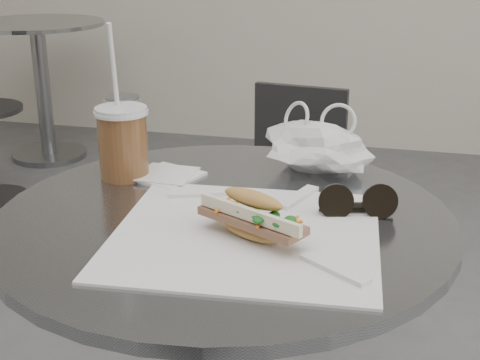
% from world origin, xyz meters
% --- Properties ---
extents(cafe_table, '(0.76, 0.76, 0.74)m').
position_xyz_m(cafe_table, '(0.00, 0.20, 0.47)').
color(cafe_table, slate).
rests_on(cafe_table, ground).
extents(bg_table, '(0.70, 0.70, 0.74)m').
position_xyz_m(bg_table, '(-1.60, 2.40, 0.47)').
color(bg_table, slate).
rests_on(bg_table, ground).
extents(chair_far, '(0.38, 0.40, 0.72)m').
position_xyz_m(chair_far, '(-0.05, 1.13, 0.33)').
color(chair_far, '#2C2C2E').
rests_on(chair_far, ground).
extents(sandwich_paper, '(0.43, 0.41, 0.00)m').
position_xyz_m(sandwich_paper, '(0.05, 0.13, 0.74)').
color(sandwich_paper, white).
rests_on(sandwich_paper, cafe_table).
extents(banh_mi, '(0.23, 0.18, 0.07)m').
position_xyz_m(banh_mi, '(0.07, 0.11, 0.78)').
color(banh_mi, '#CA874C').
rests_on(banh_mi, sandwich_paper).
extents(iced_coffee, '(0.10, 0.10, 0.29)m').
position_xyz_m(iced_coffee, '(-0.23, 0.33, 0.81)').
color(iced_coffee, brown).
rests_on(iced_coffee, cafe_table).
extents(sunglasses, '(0.13, 0.06, 0.06)m').
position_xyz_m(sunglasses, '(0.21, 0.24, 0.76)').
color(sunglasses, black).
rests_on(sunglasses, cafe_table).
extents(plastic_bag, '(0.24, 0.22, 0.10)m').
position_xyz_m(plastic_bag, '(0.12, 0.43, 0.79)').
color(plastic_bag, silver).
rests_on(plastic_bag, cafe_table).
extents(napkin_stack, '(0.14, 0.14, 0.01)m').
position_xyz_m(napkin_stack, '(-0.15, 0.34, 0.74)').
color(napkin_stack, white).
rests_on(napkin_stack, cafe_table).
extents(drink_can, '(0.07, 0.07, 0.14)m').
position_xyz_m(drink_can, '(-0.26, 0.40, 0.81)').
color(drink_can, '#5B8D52').
rests_on(drink_can, cafe_table).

